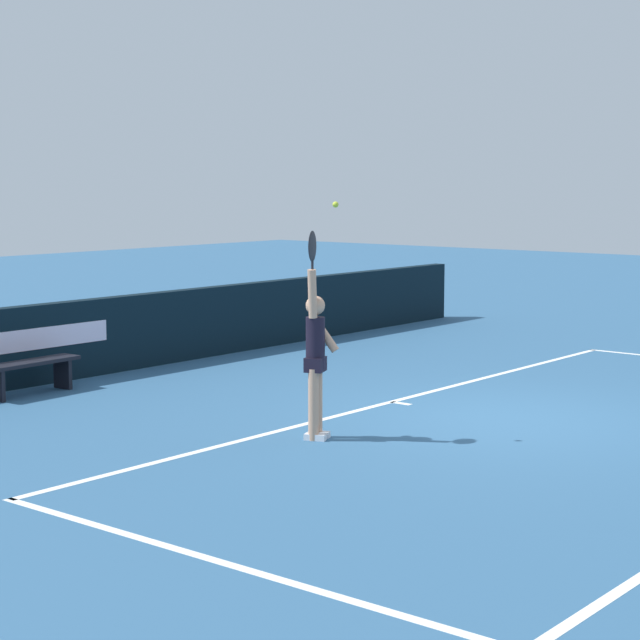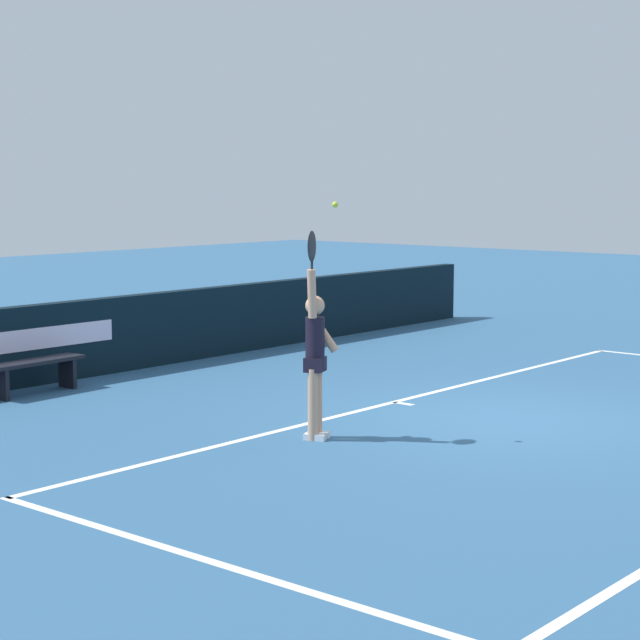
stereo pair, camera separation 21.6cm
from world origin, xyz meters
TOP-DOWN VIEW (x-y plane):
  - ground_plane at (0.00, 0.00)m, footprint 60.00×60.00m
  - court_lines at (0.00, -0.90)m, footprint 11.85×5.33m
  - back_wall at (-0.01, 6.31)m, footprint 16.34×0.23m
  - tennis_player at (-2.26, 1.11)m, footprint 0.47×0.37m
  - tennis_ball at (-2.17, 0.90)m, footprint 0.07×0.07m
  - courtside_bench_near at (-2.67, 5.74)m, footprint 1.49×0.43m

SIDE VIEW (x-z plane):
  - ground_plane at x=0.00m, z-range 0.00..0.00m
  - court_lines at x=0.00m, z-range 0.00..0.00m
  - courtside_bench_near at x=-2.67m, z-range 0.12..0.58m
  - back_wall at x=-0.01m, z-range 0.00..1.13m
  - tennis_player at x=-2.26m, z-range -0.20..2.12m
  - tennis_ball at x=-2.17m, z-range 2.57..2.63m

